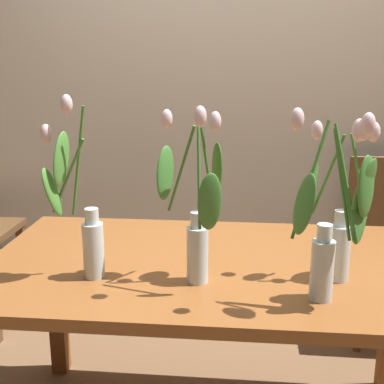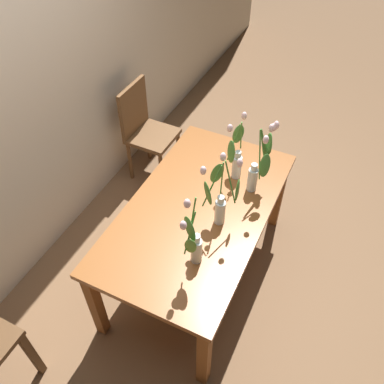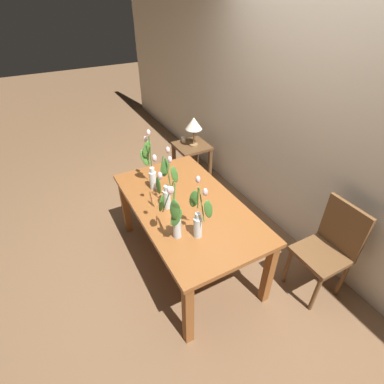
{
  "view_description": "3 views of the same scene",
  "coord_description": "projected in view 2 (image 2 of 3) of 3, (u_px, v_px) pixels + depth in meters",
  "views": [
    {
      "loc": [
        0.07,
        -1.65,
        1.42
      ],
      "look_at": [
        -0.09,
        0.03,
        0.98
      ],
      "focal_mm": 47.32,
      "sensor_mm": 36.0,
      "label": 1
    },
    {
      "loc": [
        -1.65,
        -0.75,
        2.75
      ],
      "look_at": [
        -0.04,
        0.03,
        0.92
      ],
      "focal_mm": 37.77,
      "sensor_mm": 36.0,
      "label": 2
    },
    {
      "loc": [
        1.84,
        -0.96,
        2.38
      ],
      "look_at": [
        0.07,
        0.01,
        0.92
      ],
      "focal_mm": 27.34,
      "sensor_mm": 36.0,
      "label": 3
    }
  ],
  "objects": [
    {
      "name": "dining_chair",
      "position": [
        145.0,
        127.0,
        3.68
      ],
      "size": [
        0.4,
        0.4,
        0.93
      ],
      "color": "brown",
      "rests_on": "ground"
    },
    {
      "name": "tulip_vase_2",
      "position": [
        194.0,
        245.0,
        2.26
      ],
      "size": [
        0.19,
        0.13,
        0.58
      ],
      "color": "silver",
      "rests_on": "dining_table"
    },
    {
      "name": "tulip_vase_1",
      "position": [
        236.0,
        158.0,
        2.79
      ],
      "size": [
        0.23,
        0.13,
        0.5
      ],
      "color": "silver",
      "rests_on": "dining_table"
    },
    {
      "name": "room_wall_rear",
      "position": [
        26.0,
        84.0,
        2.65
      ],
      "size": [
        9.0,
        0.1,
        2.7
      ],
      "primitive_type": "cube",
      "color": "beige",
      "rests_on": "ground"
    },
    {
      "name": "tulip_vase_3",
      "position": [
        260.0,
        164.0,
        2.66
      ],
      "size": [
        0.26,
        0.16,
        0.56
      ],
      "color": "silver",
      "rests_on": "dining_table"
    },
    {
      "name": "dining_table",
      "position": [
        198.0,
        217.0,
        2.77
      ],
      "size": [
        1.6,
        0.9,
        0.74
      ],
      "color": "brown",
      "rests_on": "ground"
    },
    {
      "name": "tulip_vase_0",
      "position": [
        220.0,
        199.0,
        2.47
      ],
      "size": [
        0.22,
        0.22,
        0.56
      ],
      "color": "silver",
      "rests_on": "dining_table"
    },
    {
      "name": "ground_plane",
      "position": [
        197.0,
        269.0,
        3.23
      ],
      "size": [
        18.0,
        18.0,
        0.0
      ],
      "primitive_type": "plane",
      "color": "brown"
    }
  ]
}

